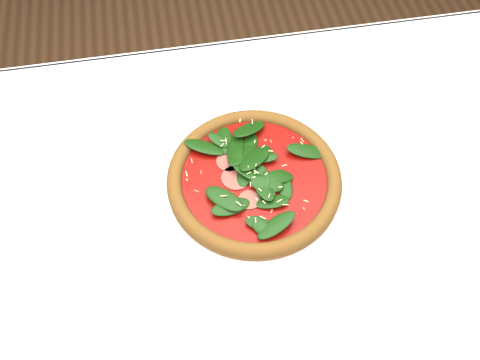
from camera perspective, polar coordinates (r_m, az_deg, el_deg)
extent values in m
plane|color=brown|center=(1.52, -1.02, -18.58)|extent=(6.00, 6.00, 0.00)
cube|color=white|center=(0.84, -1.77, -5.57)|extent=(1.20, 0.80, 0.04)
cylinder|color=#503320|center=(1.45, 17.88, 2.75)|extent=(0.06, 0.06, 0.71)
cube|color=white|center=(1.15, -4.89, 9.91)|extent=(1.20, 0.01, 0.22)
cylinder|color=silver|center=(0.85, 1.50, -0.48)|extent=(0.32, 0.32, 0.01)
torus|color=silver|center=(0.85, 1.51, -0.34)|extent=(0.32, 0.32, 0.01)
cylinder|color=brown|center=(0.84, 1.52, -0.11)|extent=(0.30, 0.30, 0.01)
torus|color=#A26725|center=(0.84, 1.53, 0.17)|extent=(0.30, 0.30, 0.02)
cylinder|color=#830B04|center=(0.84, 1.53, 0.17)|extent=(0.25, 0.25, 0.00)
cylinder|color=#9B4C3E|center=(0.83, 1.53, 0.31)|extent=(0.22, 0.22, 0.00)
ellipsoid|color=#113409|center=(0.83, 1.55, 0.66)|extent=(0.24, 0.24, 0.02)
cylinder|color=beige|center=(0.82, 1.56, 0.87)|extent=(0.22, 0.22, 0.00)
cylinder|color=silver|center=(0.86, 20.99, -5.61)|extent=(0.13, 0.13, 0.01)
torus|color=silver|center=(0.86, 21.04, -5.53)|extent=(0.13, 0.13, 0.01)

